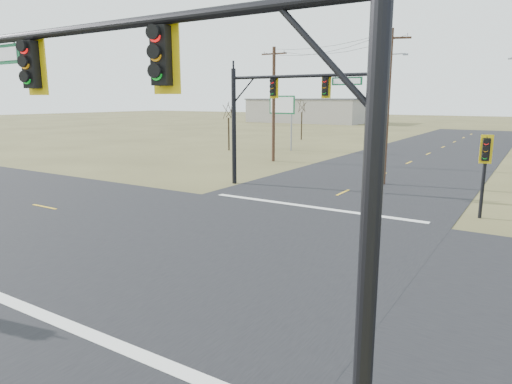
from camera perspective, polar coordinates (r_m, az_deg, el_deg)
ground at (r=18.05m, az=-3.42°, el=-6.63°), size 320.00×320.00×0.00m
road_ew at (r=18.05m, az=-3.42°, el=-6.60°), size 160.00×14.00×0.02m
road_ns at (r=18.05m, az=-3.42°, el=-6.59°), size 14.00×160.00×0.02m
stop_bar_near at (r=13.15m, az=-23.44°, el=-14.63°), size 12.00×0.40×0.01m
stop_bar_far at (r=24.31m, az=6.91°, el=-1.86°), size 12.00×0.40×0.01m
mast_arm_near at (r=8.46m, az=-9.36°, el=10.72°), size 11.02×0.50×7.61m
mast_arm_far at (r=29.07m, az=1.91°, el=11.16°), size 9.34×0.49×7.57m
pedestal_signal_ne at (r=23.86m, az=26.74°, el=3.94°), size 0.64×0.54×4.03m
utility_pole_near at (r=31.38m, az=16.11°, el=10.29°), size 2.33×1.00×10.02m
utility_pole_far at (r=41.90m, az=2.22°, el=11.01°), size 2.49×0.29×10.16m
highway_sign at (r=51.44m, az=3.26°, el=9.99°), size 3.21×0.19×6.02m
streetlight_c at (r=56.91m, az=15.52°, el=11.62°), size 3.06×0.50×10.91m
bare_tree_a at (r=51.14m, az=-3.46°, el=10.21°), size 2.37×2.37×5.65m
bare_tree_b at (r=64.99m, az=5.76°, el=10.70°), size 2.78×2.78×5.95m
warehouse_left at (r=115.38m, az=6.56°, el=10.01°), size 28.00×14.00×5.50m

